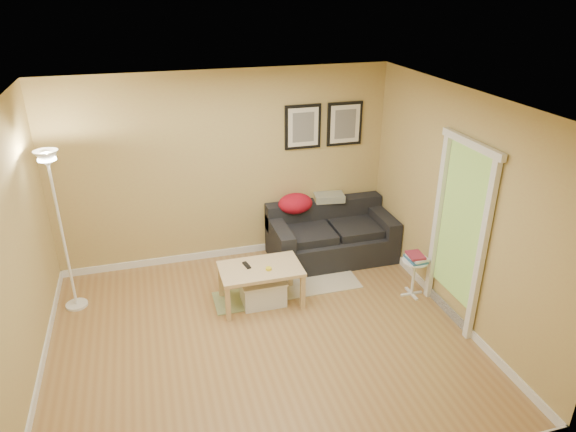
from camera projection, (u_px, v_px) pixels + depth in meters
The scene contains 24 objects.
floor at pixel (261, 340), 5.65m from camera, with size 4.50×4.50×0.00m, color #9E7743.
ceiling at pixel (255, 103), 4.56m from camera, with size 4.50×4.50×0.00m, color white.
wall_back at pixel (225, 169), 6.85m from camera, with size 4.50×4.50×0.00m, color tan.
wall_front at pixel (327, 366), 3.36m from camera, with size 4.50×4.50×0.00m, color tan.
wall_left at pixel (10, 266), 4.55m from camera, with size 4.00×4.00×0.00m, color tan.
wall_right at pixel (457, 209), 5.67m from camera, with size 4.00×4.00×0.00m, color tan.
baseboard_back at pixel (229, 252), 7.37m from camera, with size 4.50×0.02×0.10m, color white.
baseboard_left at pixel (40, 375), 5.07m from camera, with size 0.02×4.00×0.10m, color white.
baseboard_right at pixel (442, 304), 6.19m from camera, with size 0.02×4.00×0.10m, color white.
sofa at pixel (332, 233), 7.18m from camera, with size 1.70×0.90×0.75m, color black, non-canonical shape.
red_throw at pixel (295, 204), 7.14m from camera, with size 0.48×0.36×0.28m, color #BA1130, non-canonical shape.
plaid_throw at pixel (329, 197), 7.31m from camera, with size 0.42×0.26×0.10m, color #C3BD72, non-canonical shape.
framed_print_left at pixel (303, 127), 6.89m from camera, with size 0.50×0.04×0.60m, color black, non-canonical shape.
framed_print_right at pixel (345, 124), 7.04m from camera, with size 0.50×0.04×0.60m, color black, non-canonical shape.
area_rug at pixel (307, 278), 6.81m from camera, with size 1.25×0.85×0.01m, color beige.
green_runner at pixel (243, 299), 6.35m from camera, with size 0.70×0.50×0.01m, color #668C4C.
coffee_table at pixel (261, 285), 6.22m from camera, with size 0.97×0.59×0.49m, color #D2B280, non-canonical shape.
remote_control at pixel (247, 265), 6.14m from camera, with size 0.05×0.16×0.02m, color black.
tape_roll at pixel (269, 269), 6.06m from camera, with size 0.07×0.07×0.03m, color yellow.
storage_bin at pixel (263, 291), 6.24m from camera, with size 0.53×0.39×0.33m, color white, non-canonical shape.
side_table at pixel (413, 278), 6.36m from camera, with size 0.32×0.32×0.49m, color white, non-canonical shape.
book_stack at pixel (416, 257), 6.25m from camera, with size 0.20×0.27×0.08m, color #2B5D83, non-canonical shape.
floor_lamp at pixel (63, 237), 5.85m from camera, with size 0.26×0.26×1.97m, color white, non-canonical shape.
doorway at pixel (458, 237), 5.65m from camera, with size 0.12×1.01×2.13m, color white, non-canonical shape.
Camera 1 is at (-0.98, -4.47, 3.60)m, focal length 32.13 mm.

